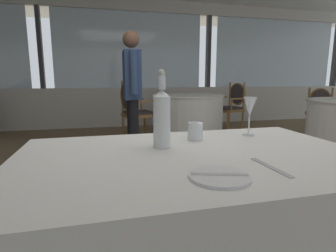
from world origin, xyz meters
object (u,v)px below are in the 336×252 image
at_px(water_tumbler, 195,131).
at_px(dining_chair_1_1, 133,107).
at_px(dining_chair_1_0, 232,103).
at_px(dining_chair_2_1, 322,108).
at_px(diner_person_0, 132,89).
at_px(water_bottle, 162,117).
at_px(side_plate, 219,176).
at_px(wine_glass, 250,108).

distance_m(water_tumbler, dining_chair_1_1, 3.15).
bearing_deg(dining_chair_1_0, dining_chair_1_1, -0.00).
height_order(dining_chair_1_0, dining_chair_2_1, dining_chair_1_0).
distance_m(water_tumbler, diner_person_0, 2.18).
relative_size(water_bottle, dining_chair_2_1, 0.39).
xyz_separation_m(water_bottle, diner_person_0, (0.13, 2.28, 0.03)).
bearing_deg(side_plate, diner_person_0, 89.21).
distance_m(side_plate, wine_glass, 0.69).
relative_size(wine_glass, diner_person_0, 0.13).
xyz_separation_m(wine_glass, dining_chair_1_0, (1.83, 3.70, -0.35)).
height_order(dining_chair_1_0, diner_person_0, diner_person_0).
relative_size(wine_glass, dining_chair_2_1, 0.23).
height_order(water_tumbler, dining_chair_1_1, dining_chair_1_1).
relative_size(water_bottle, dining_chair_1_1, 0.34).
relative_size(water_tumbler, dining_chair_2_1, 0.10).
relative_size(side_plate, dining_chair_2_1, 0.22).
distance_m(wine_glass, water_tumbler, 0.33).
relative_size(wine_glass, dining_chair_1_0, 0.21).
bearing_deg(dining_chair_1_1, dining_chair_1_0, -0.00).
xyz_separation_m(side_plate, water_tumbler, (0.10, 0.51, 0.04)).
height_order(side_plate, diner_person_0, diner_person_0).
bearing_deg(side_plate, water_tumbler, 78.75).
xyz_separation_m(side_plate, dining_chair_1_0, (2.24, 4.23, -0.20)).
distance_m(side_plate, water_bottle, 0.44).
xyz_separation_m(dining_chair_1_0, dining_chair_2_1, (1.28, -0.97, -0.04)).
bearing_deg(dining_chair_2_1, dining_chair_1_0, -106.41).
relative_size(water_tumbler, diner_person_0, 0.05).
xyz_separation_m(side_plate, dining_chair_2_1, (3.52, 3.26, -0.24)).
distance_m(water_bottle, dining_chair_1_1, 3.27).
height_order(wine_glass, dining_chair_1_0, dining_chair_1_0).
bearing_deg(diner_person_0, water_bottle, 86.92).
height_order(side_plate, dining_chair_2_1, dining_chair_2_1).
distance_m(water_tumbler, dining_chair_1_0, 4.30).
relative_size(side_plate, dining_chair_1_1, 0.19).
distance_m(wine_glass, dining_chair_2_1, 4.15).
bearing_deg(water_tumbler, dining_chair_1_1, 89.01).
distance_m(dining_chair_1_0, diner_person_0, 2.72).
distance_m(wine_glass, dining_chair_1_0, 4.14).
bearing_deg(diner_person_0, wine_glass, 100.09).
xyz_separation_m(wine_glass, water_tumbler, (-0.31, -0.03, -0.11)).
xyz_separation_m(dining_chair_2_1, diner_person_0, (-3.49, -0.58, 0.40)).
distance_m(dining_chair_1_1, dining_chair_2_1, 3.39).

